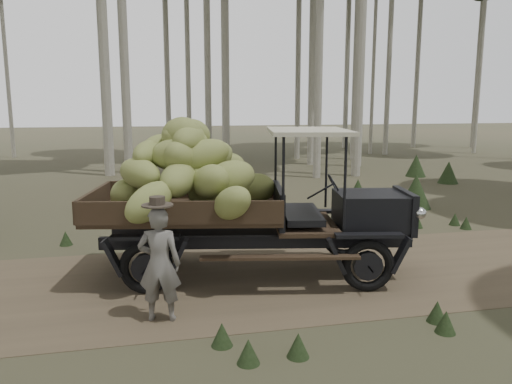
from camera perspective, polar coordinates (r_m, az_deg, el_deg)
The scene contains 5 objects.
ground at distance 9.33m, azimuth 13.93°, elevation -8.54°, with size 120.00×120.00×0.00m, color #473D2B.
dirt_track at distance 9.33m, azimuth 13.93°, elevation -8.52°, with size 70.00×4.00×0.01m, color brown.
banana_truck at distance 8.38m, azimuth -4.98°, elevation 1.04°, with size 5.71×3.00×2.78m.
farmer at distance 6.91m, azimuth -10.98°, elevation -7.94°, with size 0.65×0.50×1.72m.
undergrowth at distance 9.84m, azimuth 13.95°, elevation -4.18°, with size 23.44×22.93×1.36m.
Camera 1 is at (-4.02, -7.89, 2.93)m, focal length 35.00 mm.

